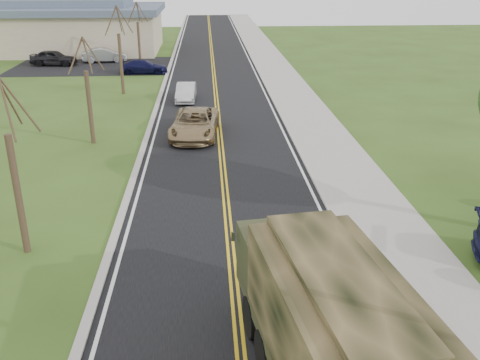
{
  "coord_description": "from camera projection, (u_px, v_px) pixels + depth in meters",
  "views": [
    {
      "loc": [
        -0.71,
        -6.56,
        9.21
      ],
      "look_at": [
        0.45,
        11.61,
        1.8
      ],
      "focal_mm": 40.0,
      "sensor_mm": 36.0,
      "label": 1
    }
  ],
  "objects": [
    {
      "name": "bare_tree_d",
      "position": [
        139.0,
        39.0,
        50.73
      ],
      "size": [
        1.88,
        2.2,
        5.91
      ],
      "color": "#38281C",
      "rests_on": "ground"
    },
    {
      "name": "lot_car_silver",
      "position": [
        105.0,
        55.0,
        53.24
      ],
      "size": [
        4.44,
        1.9,
        1.42
      ],
      "primitive_type": "imported",
      "rotation": [
        0.0,
        0.0,
        1.66
      ],
      "color": "#A6A6AA",
      "rests_on": "ground"
    },
    {
      "name": "sedan_silver",
      "position": [
        186.0,
        92.0,
        38.25
      ],
      "size": [
        1.44,
        3.82,
        1.25
      ],
      "primitive_type": "imported",
      "rotation": [
        0.0,
        0.0,
        -0.03
      ],
      "color": "silver",
      "rests_on": "ground"
    },
    {
      "name": "curb_right",
      "position": [
        261.0,
        76.0,
        46.78
      ],
      "size": [
        0.3,
        120.0,
        0.12
      ],
      "primitive_type": "cube",
      "color": "#9E998E",
      "rests_on": "ground"
    },
    {
      "name": "curb_left",
      "position": [
        166.0,
        77.0,
        46.29
      ],
      "size": [
        0.3,
        120.0,
        0.1
      ],
      "primitive_type": "cube",
      "color": "#9E998E",
      "rests_on": "ground"
    },
    {
      "name": "bare_tree_c",
      "position": [
        120.0,
        57.0,
        39.55
      ],
      "size": [
        2.04,
        2.39,
        6.42
      ],
      "color": "#38281C",
      "rests_on": "ground"
    },
    {
      "name": "sidewalk_right",
      "position": [
        281.0,
        76.0,
        46.89
      ],
      "size": [
        3.2,
        120.0,
        0.1
      ],
      "primitive_type": "cube",
      "color": "#9E998E",
      "rests_on": "ground"
    },
    {
      "name": "military_truck",
      "position": [
        325.0,
        316.0,
        11.67
      ],
      "size": [
        3.46,
        7.46,
        3.59
      ],
      "rotation": [
        0.0,
        0.0,
        0.14
      ],
      "color": "black",
      "rests_on": "ground"
    },
    {
      "name": "bare_tree_b",
      "position": [
        89.0,
        99.0,
        28.57
      ],
      "size": [
        1.83,
        2.14,
        5.73
      ],
      "color": "#38281C",
      "rests_on": "ground"
    },
    {
      "name": "bare_tree_a",
      "position": [
        15.0,
        181.0,
        17.42
      ],
      "size": [
        1.93,
        2.26,
        6.08
      ],
      "color": "#38281C",
      "rests_on": "ground"
    },
    {
      "name": "lot_car_navy",
      "position": [
        144.0,
        67.0,
        47.8
      ],
      "size": [
        4.26,
        1.81,
        1.23
      ],
      "primitive_type": "imported",
      "rotation": [
        0.0,
        0.0,
        1.55
      ],
      "color": "#0E0F34",
      "rests_on": "ground"
    },
    {
      "name": "suv_champagne",
      "position": [
        195.0,
        124.0,
        30.32
      ],
      "size": [
        3.0,
        5.66,
        1.52
      ],
      "primitive_type": "imported",
      "rotation": [
        0.0,
        0.0,
        -0.09
      ],
      "color": "#967D54",
      "rests_on": "ground"
    },
    {
      "name": "road",
      "position": [
        214.0,
        77.0,
        46.55
      ],
      "size": [
        8.0,
        120.0,
        0.01
      ],
      "primitive_type": "cube",
      "color": "black",
      "rests_on": "ground"
    },
    {
      "name": "lot_car_dark",
      "position": [
        54.0,
        58.0,
        51.44
      ],
      "size": [
        4.57,
        2.31,
        1.49
      ],
      "primitive_type": "imported",
      "rotation": [
        0.0,
        0.0,
        1.44
      ],
      "color": "black",
      "rests_on": "ground"
    },
    {
      "name": "commercial_building",
      "position": [
        67.0,
        26.0,
        59.37
      ],
      "size": [
        25.5,
        21.5,
        5.65
      ],
      "color": "tan",
      "rests_on": "ground"
    }
  ]
}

